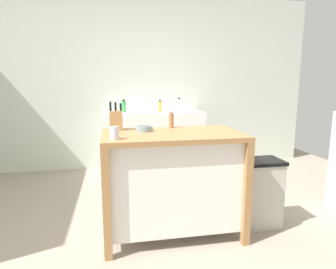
{
  "coord_description": "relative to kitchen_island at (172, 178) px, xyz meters",
  "views": [
    {
      "loc": [
        -0.34,
        -2.16,
        1.31
      ],
      "look_at": [
        0.13,
        0.36,
        0.85
      ],
      "focal_mm": 30.8,
      "sensor_mm": 36.0,
      "label": 1
    }
  ],
  "objects": [
    {
      "name": "ground_plane",
      "position": [
        -0.13,
        -0.16,
        -0.5
      ],
      "size": [
        6.52,
        6.52,
        0.0
      ],
      "primitive_type": "plane",
      "color": "gray",
      "rests_on": "ground"
    },
    {
      "name": "wall_back",
      "position": [
        -0.13,
        2.17,
        0.8
      ],
      "size": [
        5.52,
        0.1,
        2.6
      ],
      "primitive_type": "cube",
      "color": "silver",
      "rests_on": "ground"
    },
    {
      "name": "kitchen_island",
      "position": [
        0.0,
        0.0,
        0.0
      ],
      "size": [
        1.16,
        0.66,
        0.9
      ],
      "color": "#9E7042",
      "rests_on": "ground"
    },
    {
      "name": "knife_block",
      "position": [
        -0.46,
        0.23,
        0.49
      ],
      "size": [
        0.11,
        0.09,
        0.25
      ],
      "color": "#AD7F4C",
      "rests_on": "kitchen_island"
    },
    {
      "name": "bowl_stoneware_deep",
      "position": [
        -0.22,
        0.13,
        0.42
      ],
      "size": [
        0.15,
        0.15,
        0.05
      ],
      "color": "gray",
      "rests_on": "kitchen_island"
    },
    {
      "name": "drinking_cup",
      "position": [
        -0.48,
        -0.2,
        0.44
      ],
      "size": [
        0.07,
        0.07,
        0.1
      ],
      "color": "silver",
      "rests_on": "kitchen_island"
    },
    {
      "name": "pepper_grinder",
      "position": [
        0.04,
        0.27,
        0.47
      ],
      "size": [
        0.04,
        0.04,
        0.17
      ],
      "color": "#9E7042",
      "rests_on": "kitchen_island"
    },
    {
      "name": "trash_bin",
      "position": [
        0.82,
        -0.02,
        -0.19
      ],
      "size": [
        0.36,
        0.28,
        0.63
      ],
      "color": "#B7B2A8",
      "rests_on": "ground"
    },
    {
      "name": "sink_counter",
      "position": [
        0.08,
        1.82,
        -0.05
      ],
      "size": [
        1.43,
        0.6,
        0.9
      ],
      "color": "white",
      "rests_on": "ground"
    },
    {
      "name": "sink_faucet",
      "position": [
        0.08,
        1.96,
        0.51
      ],
      "size": [
        0.02,
        0.02,
        0.22
      ],
      "color": "#B7BCC1",
      "rests_on": "sink_counter"
    },
    {
      "name": "bottle_dish_soap",
      "position": [
        -0.33,
        1.82,
        0.48
      ],
      "size": [
        0.07,
        0.07,
        0.18
      ],
      "color": "green",
      "rests_on": "sink_counter"
    },
    {
      "name": "bottle_hand_soap",
      "position": [
        0.18,
        1.77,
        0.48
      ],
      "size": [
        0.05,
        0.05,
        0.17
      ],
      "color": "yellow",
      "rests_on": "sink_counter"
    },
    {
      "name": "bottle_spray_cleaner",
      "position": [
        0.49,
        1.94,
        0.48
      ],
      "size": [
        0.06,
        0.06,
        0.19
      ],
      "color": "white",
      "rests_on": "sink_counter"
    }
  ]
}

